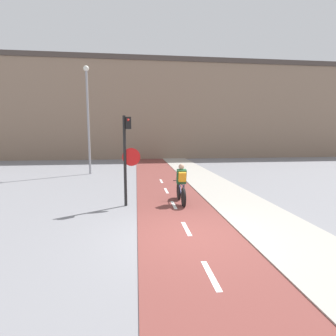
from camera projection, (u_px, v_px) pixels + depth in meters
ground_plane at (190, 236)px, 7.02m from camera, size 120.00×120.00×0.00m
bike_lane at (190, 236)px, 7.02m from camera, size 2.78×60.00×0.02m
sidewalk_strip at (281, 231)px, 7.33m from camera, size 2.40×60.00×0.05m
building_row_background at (148, 110)px, 29.43m from camera, size 60.00×5.20×10.51m
traffic_light_pole at (127, 151)px, 9.69m from camera, size 0.67×0.25×3.38m
street_lamp_far at (88, 109)px, 17.08m from camera, size 0.36×0.36×7.02m
cyclist_near at (181, 185)px, 10.19m from camera, size 0.46×1.83×1.56m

